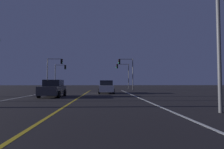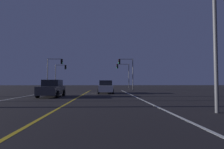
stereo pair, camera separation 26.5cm
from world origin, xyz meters
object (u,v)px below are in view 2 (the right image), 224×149
object	(u,v)px
traffic_light_near_left	(55,67)
traffic_light_far_left	(61,71)
traffic_light_far_right	(123,70)
street_lamp_right_near	(203,15)
traffic_light_near_right	(126,67)
car_oncoming	(52,89)
car_ahead_far	(106,87)

from	to	relation	value
traffic_light_near_left	traffic_light_far_left	xyz separation A→B (m)	(-0.18, 5.50, -0.43)
traffic_light_near_left	traffic_light_far_left	size ratio (longest dim) A/B	1.11
traffic_light_far_right	traffic_light_far_left	world-z (taller)	traffic_light_far_right
street_lamp_right_near	traffic_light_near_right	bearing A→B (deg)	-88.30
car_oncoming	traffic_light_far_left	bearing A→B (deg)	-169.12
car_oncoming	traffic_light_near_left	world-z (taller)	traffic_light_near_left
car_oncoming	street_lamp_right_near	xyz separation A→B (m)	(9.98, -10.15, 3.86)
traffic_light_near_right	traffic_light_far_left	bearing A→B (deg)	-22.61
car_ahead_far	traffic_light_far_right	world-z (taller)	traffic_light_far_right
traffic_light_near_left	traffic_light_far_right	world-z (taller)	traffic_light_near_left
traffic_light_near_right	traffic_light_far_left	distance (m)	14.31
car_ahead_far	car_oncoming	bearing A→B (deg)	136.71
traffic_light_near_left	street_lamp_right_near	world-z (taller)	street_lamp_right_near
street_lamp_right_near	traffic_light_far_right	bearing A→B (deg)	-88.55
car_ahead_far	traffic_light_near_left	distance (m)	13.64
traffic_light_near_left	traffic_light_far_right	size ratio (longest dim) A/B	1.07
car_oncoming	street_lamp_right_near	size ratio (longest dim) A/B	0.59
traffic_light_near_right	street_lamp_right_near	xyz separation A→B (m)	(0.75, -25.36, 0.41)
car_ahead_far	traffic_light_near_right	world-z (taller)	traffic_light_near_right
traffic_light_near_right	traffic_light_far_left	world-z (taller)	traffic_light_near_right
car_ahead_far	traffic_light_near_left	xyz separation A→B (m)	(-9.20, 9.47, 3.42)
car_oncoming	traffic_light_far_right	world-z (taller)	traffic_light_far_right
car_ahead_far	traffic_light_far_right	xyz separation A→B (m)	(3.80, 14.97, 3.18)
traffic_light_far_right	street_lamp_right_near	world-z (taller)	street_lamp_right_near
traffic_light_near_right	car_ahead_far	bearing A→B (deg)	68.00
traffic_light_near_right	traffic_light_far_right	bearing A→B (deg)	-89.73
car_ahead_far	street_lamp_right_near	distance (m)	16.98
car_ahead_far	traffic_light_near_right	distance (m)	10.78
car_oncoming	traffic_light_far_left	xyz separation A→B (m)	(-3.98, 20.71, 3.00)
traffic_light_far_left	street_lamp_right_near	distance (m)	33.88
car_oncoming	car_ahead_far	bearing A→B (deg)	136.71
traffic_light_near_left	street_lamp_right_near	size ratio (longest dim) A/B	0.79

